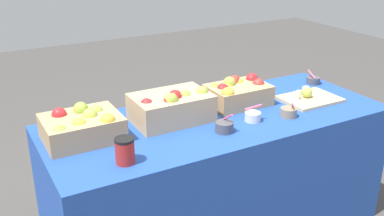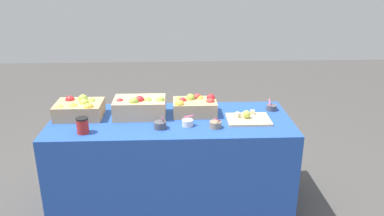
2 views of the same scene
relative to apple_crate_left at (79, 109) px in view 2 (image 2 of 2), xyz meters
name	(u,v)px [view 2 (image 2 of 2)]	position (x,y,z in m)	size (l,w,h in m)	color
ground_plane	(173,199)	(0.73, -0.08, -0.81)	(10.00, 10.00, 0.00)	#474442
table	(172,161)	(0.73, -0.08, -0.44)	(1.90, 0.76, 0.74)	#234CAD
apple_crate_left	(79,109)	(0.00, 0.00, 0.00)	(0.37, 0.29, 0.17)	tan
apple_crate_middle	(140,107)	(0.48, -0.01, 0.01)	(0.41, 0.27, 0.18)	tan
apple_crate_right	(194,106)	(0.91, 0.02, 0.00)	(0.35, 0.24, 0.16)	tan
cutting_board_front	(248,118)	(1.33, -0.13, -0.05)	(0.33, 0.25, 0.08)	#D1B284
sample_bowl_near	(160,125)	(0.65, -0.26, -0.04)	(0.09, 0.09, 0.11)	#4C4C51
sample_bowl_mid	(215,125)	(1.06, -0.26, -0.04)	(0.09, 0.09, 0.10)	gray
sample_bowl_far	(188,123)	(0.86, -0.22, -0.04)	(0.09, 0.09, 0.10)	silver
sample_bowl_extra	(271,107)	(1.57, 0.09, -0.05)	(0.09, 0.09, 0.09)	#4C4C51
coffee_cup	(83,125)	(0.10, -0.32, -0.01)	(0.09, 0.09, 0.12)	red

